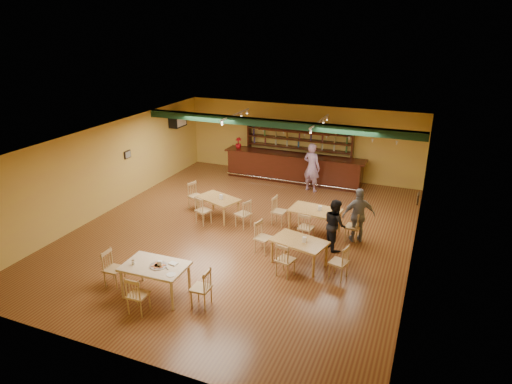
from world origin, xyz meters
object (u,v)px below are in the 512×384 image
at_px(dining_table_d, 299,253).
at_px(patron_right_a, 335,224).
at_px(dining_table_a, 218,208).
at_px(near_table, 156,280).
at_px(bar_counter, 293,168).
at_px(patron_bar, 312,167).
at_px(dining_table_b, 315,221).

relative_size(dining_table_d, patron_right_a, 0.96).
bearing_deg(dining_table_a, near_table, -61.96).
distance_m(dining_table_a, near_table, 4.70).
relative_size(bar_counter, dining_table_d, 4.04).
relative_size(dining_table_a, patron_bar, 0.73).
bearing_deg(dining_table_b, patron_bar, 112.98).
relative_size(near_table, patron_bar, 0.79).
height_order(bar_counter, dining_table_d, bar_counter).
relative_size(bar_counter, patron_right_a, 3.86).
xyz_separation_m(bar_counter, patron_bar, (0.99, -0.83, 0.38)).
bearing_deg(dining_table_a, patron_bar, 78.54).
xyz_separation_m(near_table, patron_right_a, (3.40, 3.96, 0.35)).
xyz_separation_m(dining_table_a, dining_table_b, (3.28, 0.11, 0.03)).
distance_m(dining_table_b, patron_bar, 3.71).
bearing_deg(patron_bar, dining_table_d, 118.41).
bearing_deg(dining_table_b, dining_table_a, -172.46).
relative_size(dining_table_d, patron_bar, 0.76).
distance_m(dining_table_b, dining_table_d, 2.10).
xyz_separation_m(bar_counter, patron_right_a, (2.88, -5.12, 0.19)).
distance_m(dining_table_d, near_table, 3.83).
relative_size(dining_table_a, patron_right_a, 0.92).
height_order(bar_counter, near_table, bar_counter).
relative_size(patron_bar, patron_right_a, 1.26).
height_order(dining_table_d, patron_bar, patron_bar).
height_order(bar_counter, patron_right_a, patron_right_a).
relative_size(dining_table_d, near_table, 0.96).
xyz_separation_m(dining_table_a, patron_bar, (2.18, 3.61, 0.60)).
height_order(near_table, patron_bar, patron_bar).
bearing_deg(dining_table_d, patron_bar, 115.94).
xyz_separation_m(dining_table_b, near_table, (-2.60, -4.76, 0.02)).
height_order(bar_counter, patron_bar, patron_bar).
bearing_deg(dining_table_d, bar_counter, 122.57).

